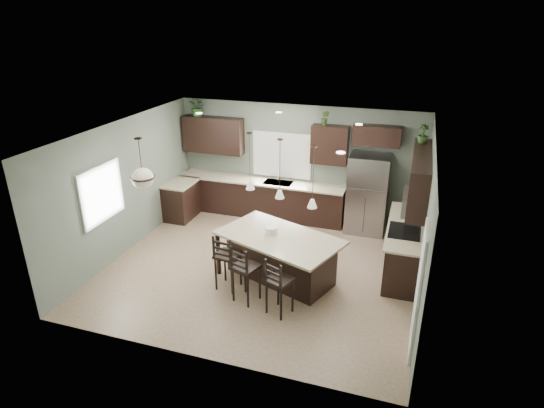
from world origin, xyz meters
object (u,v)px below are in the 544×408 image
at_px(refrigerator, 367,194).
at_px(plant_back_left, 198,107).
at_px(kitchen_island, 279,258).
at_px(bar_stool_left, 228,261).
at_px(bar_stool_center, 246,273).
at_px(serving_dish, 271,230).
at_px(bar_stool_right, 280,286).

distance_m(refrigerator, plant_back_left, 4.61).
xyz_separation_m(kitchen_island, bar_stool_left, (-0.82, -0.55, 0.10)).
distance_m(refrigerator, kitchen_island, 3.01).
bearing_deg(refrigerator, plant_back_left, 177.56).
bearing_deg(kitchen_island, refrigerator, 84.83).
bearing_deg(refrigerator, bar_stool_center, -115.17).
distance_m(bar_stool_left, bar_stool_center, 0.54).
bearing_deg(refrigerator, bar_stool_left, -123.22).
bearing_deg(serving_dish, bar_stool_right, -64.86).
height_order(serving_dish, bar_stool_right, bar_stool_right).
relative_size(kitchen_island, bar_stool_left, 2.01).
bearing_deg(bar_stool_left, kitchen_island, 40.50).
height_order(bar_stool_center, plant_back_left, plant_back_left).
bearing_deg(plant_back_left, bar_stool_left, -57.63).
xyz_separation_m(bar_stool_center, plant_back_left, (-2.63, 3.69, 2.08)).
bearing_deg(bar_stool_center, plant_back_left, 143.84).
bearing_deg(serving_dish, plant_back_left, 135.06).
relative_size(refrigerator, serving_dish, 7.71).
relative_size(refrigerator, kitchen_island, 0.82).
distance_m(kitchen_island, plant_back_left, 4.67).
distance_m(refrigerator, serving_dish, 3.00).
xyz_separation_m(bar_stool_center, bar_stool_right, (0.67, -0.18, -0.03)).
height_order(bar_stool_left, bar_stool_center, bar_stool_left).
distance_m(serving_dish, bar_stool_right, 1.28).
bearing_deg(bar_stool_right, refrigerator, 97.05).
bearing_deg(serving_dish, refrigerator, 60.34).
bearing_deg(bar_stool_right, bar_stool_center, -172.74).
xyz_separation_m(refrigerator, bar_stool_right, (-0.98, -3.68, -0.39)).
xyz_separation_m(serving_dish, bar_stool_right, (0.51, -1.08, -0.46)).
height_order(kitchen_island, bar_stool_right, bar_stool_right).
height_order(refrigerator, bar_stool_center, refrigerator).
xyz_separation_m(refrigerator, kitchen_island, (-1.30, -2.68, -0.46)).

